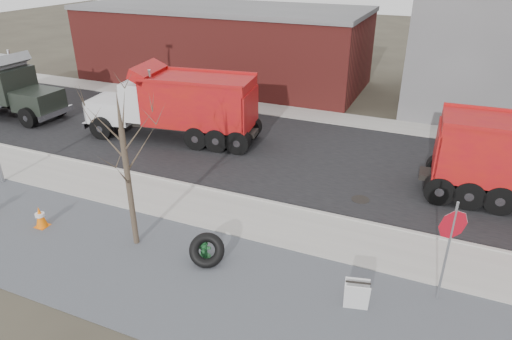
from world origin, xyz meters
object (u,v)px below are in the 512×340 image
at_px(sandwich_board, 357,295).
at_px(dump_truck_red_b, 178,103).
at_px(truck_tire, 207,250).
at_px(fire_hydrant, 204,249).
at_px(stop_sign, 451,236).

relative_size(sandwich_board, dump_truck_red_b, 0.10).
bearing_deg(truck_tire, fire_hydrant, 138.15).
distance_m(truck_tire, stop_sign, 6.91).
xyz_separation_m(truck_tire, dump_truck_red_b, (-6.26, 8.51, 1.40)).
bearing_deg(dump_truck_red_b, fire_hydrant, 118.09).
bearing_deg(fire_hydrant, dump_truck_red_b, 108.69).
distance_m(fire_hydrant, stop_sign, 7.12).
xyz_separation_m(stop_sign, dump_truck_red_b, (-12.88, 7.39, -0.20)).
bearing_deg(sandwich_board, dump_truck_red_b, 127.90).
xyz_separation_m(stop_sign, sandwich_board, (-2.00, -1.32, -1.60)).
height_order(fire_hydrant, dump_truck_red_b, dump_truck_red_b).
xyz_separation_m(sandwich_board, dump_truck_red_b, (-10.89, 8.71, 1.40)).
bearing_deg(stop_sign, fire_hydrant, 173.99).
height_order(stop_sign, dump_truck_red_b, dump_truck_red_b).
bearing_deg(fire_hydrant, stop_sign, -9.67).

